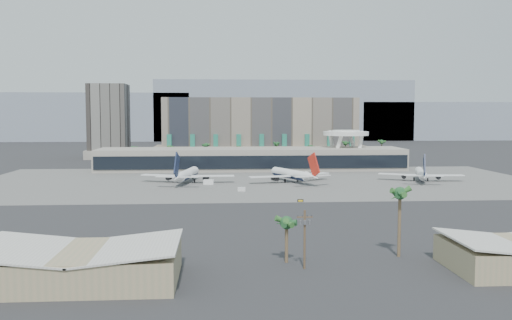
{
  "coord_description": "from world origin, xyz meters",
  "views": [
    {
      "loc": [
        -19.67,
        -208.09,
        31.3
      ],
      "look_at": [
        -2.3,
        40.0,
        11.09
      ],
      "focal_mm": 40.0,
      "sensor_mm": 36.0,
      "label": 1
    }
  ],
  "objects": [
    {
      "name": "terminal",
      "position": [
        0.0,
        109.84,
        6.52
      ],
      "size": [
        170.0,
        32.5,
        14.5
      ],
      "color": "#AAA295",
      "rests_on": "ground"
    },
    {
      "name": "utility_pole",
      "position": [
        -2.0,
        -96.09,
        7.14
      ],
      "size": [
        3.2,
        0.85,
        12.0
      ],
      "color": "#4C3826",
      "rests_on": "ground"
    },
    {
      "name": "service_vehicle_a",
      "position": [
        -23.09,
        43.44,
        1.09
      ],
      "size": [
        4.75,
        2.87,
        2.18
      ],
      "primitive_type": "cube",
      "rotation": [
        0.0,
        0.0,
        -0.16
      ],
      "color": "white",
      "rests_on": "ground"
    },
    {
      "name": "apron_pad",
      "position": [
        0.0,
        55.0,
        0.03
      ],
      "size": [
        260.0,
        130.0,
        0.06
      ],
      "primitive_type": "cube",
      "color": "#5B5B59",
      "rests_on": "ground"
    },
    {
      "name": "taxiway_sign",
      "position": [
        10.11,
        -9.12,
        0.48
      ],
      "size": [
        2.15,
        0.39,
        0.97
      ],
      "rotation": [
        0.0,
        0.0,
        -0.02
      ],
      "color": "black",
      "rests_on": "ground"
    },
    {
      "name": "airliner_centre",
      "position": [
        14.99,
        49.22,
        3.75
      ],
      "size": [
        39.29,
        40.48,
        14.86
      ],
      "rotation": [
        0.0,
        0.0,
        0.4
      ],
      "color": "white",
      "rests_on": "ground"
    },
    {
      "name": "near_palm_a",
      "position": [
        -5.01,
        -90.81,
        7.12
      ],
      "size": [
        6.0,
        6.0,
        9.92
      ],
      "color": "brown",
      "rests_on": "ground"
    },
    {
      "name": "saucer_structure",
      "position": [
        55.0,
        116.0,
        18.45
      ],
      "size": [
        26.0,
        26.0,
        21.89
      ],
      "color": "white",
      "rests_on": "ground"
    },
    {
      "name": "ground",
      "position": [
        0.0,
        0.0,
        0.0
      ],
      "size": [
        900.0,
        900.0,
        0.0
      ],
      "primitive_type": "plane",
      "color": "#232326",
      "rests_on": "ground"
    },
    {
      "name": "service_vehicle_b",
      "position": [
        -9.52,
        20.51,
        0.8
      ],
      "size": [
        3.23,
        1.99,
        1.6
      ],
      "primitive_type": "cube",
      "rotation": [
        0.0,
        0.0,
        -0.07
      ],
      "color": "silver",
      "rests_on": "ground"
    },
    {
      "name": "hotel",
      "position": [
        10.0,
        174.41,
        16.81
      ],
      "size": [
        140.0,
        30.0,
        42.0
      ],
      "color": "gray",
      "rests_on": "ground"
    },
    {
      "name": "palm_row",
      "position": [
        7.0,
        145.0,
        10.5
      ],
      "size": [
        157.8,
        2.8,
        13.1
      ],
      "color": "brown",
      "rests_on": "ground"
    },
    {
      "name": "near_palm_b",
      "position": [
        20.21,
        -87.63,
        12.51
      ],
      "size": [
        6.0,
        6.0,
        15.43
      ],
      "color": "brown",
      "rests_on": "ground"
    },
    {
      "name": "hangar_left",
      "position": [
        -45.0,
        -102.0,
        3.2
      ],
      "size": [
        36.65,
        22.6,
        7.55
      ],
      "color": "tan",
      "rests_on": "ground"
    },
    {
      "name": "airliner_right",
      "position": [
        75.41,
        49.36,
        3.5
      ],
      "size": [
        37.88,
        39.27,
        13.89
      ],
      "rotation": [
        0.0,
        0.0,
        -0.28
      ],
      "color": "white",
      "rests_on": "ground"
    },
    {
      "name": "mountain_ridge",
      "position": [
        27.88,
        470.0,
        29.89
      ],
      "size": [
        680.0,
        60.0,
        70.0
      ],
      "color": "gray",
      "rests_on": "ground"
    },
    {
      "name": "office_tower",
      "position": [
        -95.0,
        200.0,
        22.94
      ],
      "size": [
        30.0,
        30.0,
        52.0
      ],
      "color": "black",
      "rests_on": "ground"
    },
    {
      "name": "airliner_left",
      "position": [
        -33.1,
        50.37,
        3.89
      ],
      "size": [
        42.77,
        44.38,
        15.42
      ],
      "rotation": [
        0.0,
        0.0,
        -0.17
      ],
      "color": "white",
      "rests_on": "ground"
    }
  ]
}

